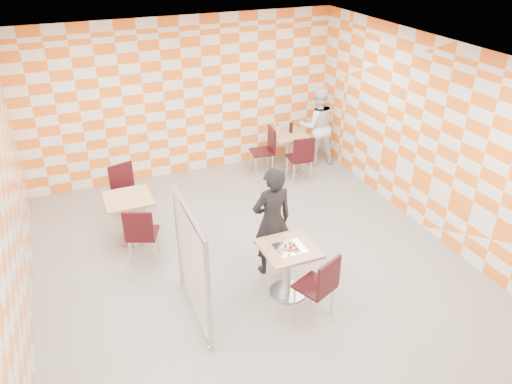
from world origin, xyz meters
TOP-DOWN VIEW (x-y plane):
  - room_shell at (0.00, 0.54)m, footprint 7.00×7.00m
  - main_table at (0.21, -0.66)m, footprint 0.70×0.70m
  - second_table at (1.87, 2.85)m, footprint 0.70×0.70m
  - empty_table at (-1.49, 1.45)m, footprint 0.70×0.70m
  - chair_main_front at (0.37, -1.24)m, footprint 0.56×0.56m
  - chair_second_front at (1.87, 2.23)m, footprint 0.45×0.46m
  - chair_second_side at (1.41, 2.85)m, footprint 0.47×0.46m
  - chair_empty_near at (-1.44, 0.76)m, footprint 0.55×0.56m
  - chair_empty_far at (-1.43, 2.22)m, footprint 0.52×0.53m
  - partition at (-1.06, -0.59)m, footprint 0.08×1.38m
  - man_dark at (0.22, -0.09)m, footprint 0.61×0.42m
  - man_white at (2.55, 2.89)m, footprint 0.89×0.76m
  - pizza_on_foil at (0.21, -0.67)m, footprint 0.40×0.40m
  - sport_bottle at (1.69, 2.94)m, footprint 0.06×0.06m
  - soda_bottle at (1.96, 2.89)m, footprint 0.07×0.07m

SIDE VIEW (x-z plane):
  - main_table at x=0.21m, z-range 0.13..0.88m
  - second_table at x=1.87m, z-range 0.13..0.88m
  - empty_table at x=-1.49m, z-range 0.13..0.88m
  - chair_main_front at x=0.37m, z-range 0.08..1.01m
  - chair_second_front at x=1.87m, z-range 0.08..1.01m
  - chair_second_side at x=1.41m, z-range 0.08..1.01m
  - chair_empty_near at x=-1.44m, z-range 0.08..1.01m
  - chair_empty_far at x=-1.43m, z-range 0.08..1.01m
  - pizza_on_foil at x=0.21m, z-range 0.74..0.79m
  - partition at x=-1.06m, z-range 0.02..1.57m
  - man_white at x=2.55m, z-range 0.00..1.60m
  - man_dark at x=0.22m, z-range 0.00..1.62m
  - sport_bottle at x=1.69m, z-range 0.74..0.94m
  - soda_bottle at x=1.96m, z-range 0.74..0.97m
  - room_shell at x=0.00m, z-range -2.00..5.00m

